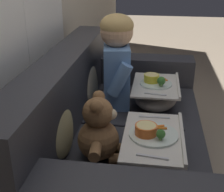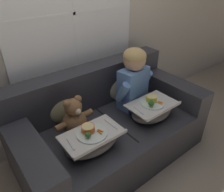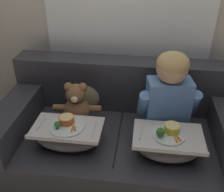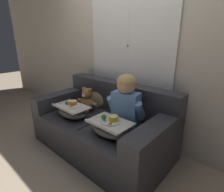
{
  "view_description": "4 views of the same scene",
  "coord_description": "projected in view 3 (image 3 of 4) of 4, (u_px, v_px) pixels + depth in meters",
  "views": [
    {
      "loc": [
        -1.71,
        -0.18,
        1.39
      ],
      "look_at": [
        0.03,
        0.08,
        0.62
      ],
      "focal_mm": 50.0,
      "sensor_mm": 36.0,
      "label": 1
    },
    {
      "loc": [
        -1.04,
        -1.33,
        1.75
      ],
      "look_at": [
        -0.01,
        -0.02,
        0.74
      ],
      "focal_mm": 35.0,
      "sensor_mm": 36.0,
      "label": 2
    },
    {
      "loc": [
        0.15,
        -1.59,
        1.72
      ],
      "look_at": [
        -0.08,
        0.13,
        0.67
      ],
      "focal_mm": 42.0,
      "sensor_mm": 36.0,
      "label": 3
    },
    {
      "loc": [
        1.5,
        -1.45,
        1.46
      ],
      "look_at": [
        0.1,
        0.12,
        0.75
      ],
      "focal_mm": 28.0,
      "sensor_mm": 36.0,
      "label": 4
    }
  ],
  "objects": [
    {
      "name": "throw_pillow_behind_child",
      "position": [
        166.0,
        95.0,
        2.15
      ],
      "size": [
        0.38,
        0.18,
        0.39
      ],
      "color": "#C1B293",
      "rests_on": "couch"
    },
    {
      "name": "lap_tray_child",
      "position": [
        167.0,
        144.0,
        1.79
      ],
      "size": [
        0.47,
        0.32,
        0.24
      ],
      "color": "slate",
      "rests_on": "child_figure"
    },
    {
      "name": "lap_tray_teddy",
      "position": [
        68.0,
        135.0,
        1.87
      ],
      "size": [
        0.49,
        0.3,
        0.22
      ],
      "color": "slate",
      "rests_on": "teddy_bear"
    },
    {
      "name": "throw_pillow_behind_teddy",
      "position": [
        83.0,
        90.0,
        2.23
      ],
      "size": [
        0.35,
        0.17,
        0.37
      ],
      "color": "tan",
      "rests_on": "couch"
    },
    {
      "name": "couch",
      "position": [
        120.0,
        138.0,
        2.14
      ],
      "size": [
        1.84,
        0.98,
        0.87
      ],
      "color": "#2D2D33",
      "rests_on": "ground_plane"
    },
    {
      "name": "ground_plane",
      "position": [
        119.0,
        171.0,
        2.26
      ],
      "size": [
        14.0,
        14.0,
        0.0
      ],
      "primitive_type": "plane",
      "color": "tan"
    },
    {
      "name": "teddy_bear",
      "position": [
        77.0,
        106.0,
        2.07
      ],
      "size": [
        0.39,
        0.27,
        0.36
      ],
      "color": "brown",
      "rests_on": "couch"
    },
    {
      "name": "child_figure",
      "position": [
        169.0,
        90.0,
        1.89
      ],
      "size": [
        0.47,
        0.25,
        0.64
      ],
      "color": "#5B84BC",
      "rests_on": "couch"
    }
  ]
}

